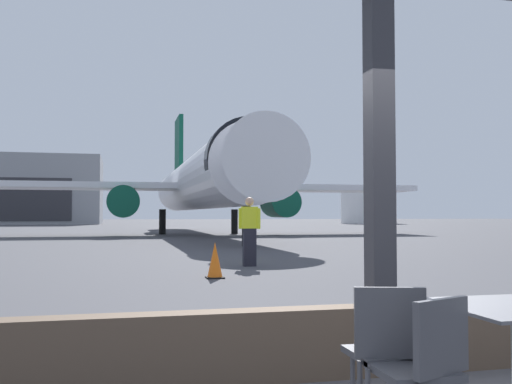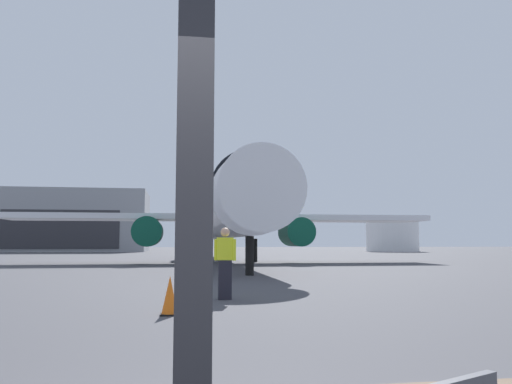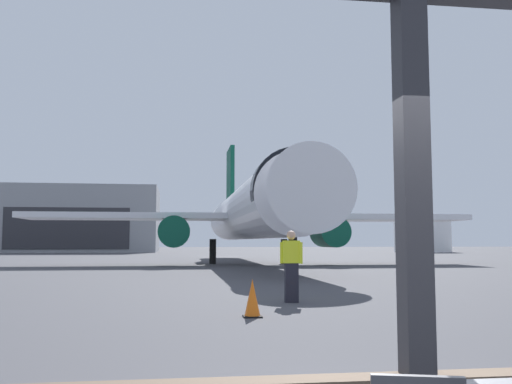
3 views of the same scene
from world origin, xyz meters
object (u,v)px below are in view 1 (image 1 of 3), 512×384
Objects in this scene: cafe_chair_aisle_right at (387,345)px; ground_crew_worker at (249,230)px; airplane at (202,183)px; distant_hangar at (14,190)px; cafe_chair_aisle_left at (425,362)px; traffic_cone at (215,261)px; fuel_storage_tank at (369,207)px.

cafe_chair_aisle_right is 11.17m from ground_crew_worker.
airplane is 1.51× the size of distant_hangar.
cafe_chair_aisle_left is at bearing -81.42° from cafe_chair_aisle_right.
airplane is 25.29m from traffic_cone.
ground_crew_worker is at bearing -75.88° from distant_hangar.
traffic_cone is 0.03× the size of distant_hangar.
fuel_storage_tank is (32.89, 73.35, 1.77)m from cafe_chair_aisle_left.
cafe_chair_aisle_left is 0.11× the size of fuel_storage_tank.
airplane is at bearing 85.27° from ground_crew_worker.
airplane is at bearing -67.63° from distant_hangar.
distant_hangar reaches higher than ground_crew_worker.
cafe_chair_aisle_right is at bearing -95.97° from airplane.
cafe_chair_aisle_left is 0.34m from cafe_chair_aisle_right.
cafe_chair_aisle_right is 0.03× the size of airplane.
traffic_cone is at bearing 87.57° from cafe_chair_aisle_right.
distant_hangar is at bearing 104.12° from ground_crew_worker.
distant_hangar is at bearing 102.68° from traffic_cone.
cafe_chair_aisle_right is 33.76m from airplane.
airplane reaches higher than cafe_chair_aisle_right.
cafe_chair_aisle_left is 11.50m from ground_crew_worker.
traffic_cone is at bearing -77.32° from distant_hangar.
distant_hangar is (-15.79, 80.31, 4.03)m from cafe_chair_aisle_right.
airplane is 19.90× the size of ground_crew_worker.
traffic_cone is (0.36, 8.55, -0.19)m from cafe_chair_aisle_right.
airplane reaches higher than distant_hangar.
cafe_chair_aisle_right is 81.95m from distant_hangar.
traffic_cone is at bearing 87.99° from cafe_chair_aisle_left.
fuel_storage_tank reaches higher than ground_crew_worker.
fuel_storage_tank is at bearing 65.85° from cafe_chair_aisle_left.
fuel_storage_tank is at bearing -8.53° from distant_hangar.
traffic_cone is at bearing -116.81° from fuel_storage_tank.
distant_hangar is 49.32m from fuel_storage_tank.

